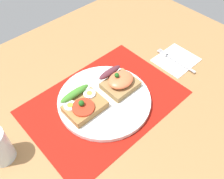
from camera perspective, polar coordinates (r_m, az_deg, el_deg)
ground_plane at (r=71.71cm, az=-1.76°, el=-3.73°), size 120.00×90.00×3.20cm
placemat at (r=70.33cm, az=-1.79°, el=-2.86°), size 43.40×30.33×0.30cm
plate at (r=69.68cm, az=-1.81°, el=-2.44°), size 26.50×26.50×1.36cm
sandwich_egg_tomato at (r=66.26cm, az=-6.80°, el=-3.48°), size 10.61×9.10×4.32cm
sandwich_salmon at (r=70.77cm, az=1.60°, el=2.00°), size 9.57×9.47×5.72cm
napkin at (r=85.18cm, az=14.75°, el=6.77°), size 13.13×11.57×0.60cm
fork at (r=84.29cm, az=14.42°, el=6.74°), size 1.62×15.12×0.32cm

